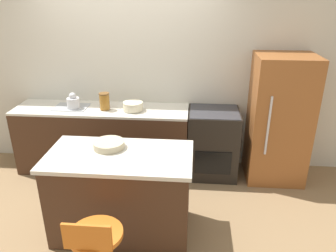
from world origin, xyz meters
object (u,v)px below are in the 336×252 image
oven_range (213,143)px  refrigerator (279,120)px  kettle (73,102)px  mixing_bowl (133,106)px  stool_chair (97,251)px

oven_range → refrigerator: size_ratio=0.55×
kettle → mixing_bowl: 0.79m
stool_chair → refrigerator: bearing=47.2°
kettle → mixing_bowl: kettle is taller
oven_range → mixing_bowl: (-1.05, -0.05, 0.51)m
kettle → mixing_bowl: bearing=0.0°
oven_range → kettle: (-1.84, -0.05, 0.54)m
stool_chair → mixing_bowl: (-0.04, 1.94, 0.56)m
kettle → mixing_bowl: (0.79, 0.00, -0.03)m
oven_range → mixing_bowl: size_ratio=3.57×
oven_range → stool_chair: oven_range is taller
stool_chair → kettle: (-0.83, 1.94, 0.59)m
mixing_bowl → oven_range: bearing=2.5°
oven_range → stool_chair: size_ratio=1.14×
oven_range → stool_chair: bearing=-117.0°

